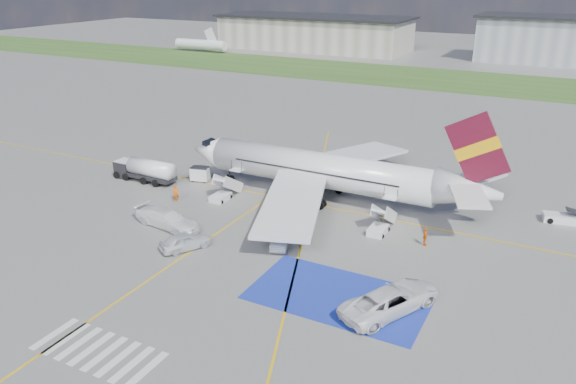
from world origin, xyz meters
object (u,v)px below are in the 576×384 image
object	(u,v)px
fuel_tanker	(145,172)
belt_loader	(569,219)
car_silver_a	(185,241)
van_white_a	(391,296)
van_white_b	(167,216)
gpu_cart	(200,175)
airliner	(332,172)
car_silver_b	(280,239)

from	to	relation	value
fuel_tanker	belt_loader	bearing A→B (deg)	13.42
car_silver_a	van_white_a	distance (m)	20.00
car_silver_a	van_white_b	size ratio (longest dim) A/B	0.81
van_white_a	gpu_cart	bearing A→B (deg)	-2.41
airliner	van_white_b	world-z (taller)	airliner
belt_loader	fuel_tanker	bearing A→B (deg)	-179.18
fuel_tanker	van_white_b	bearing A→B (deg)	-39.89
van_white_a	belt_loader	bearing A→B (deg)	-88.64
fuel_tanker	belt_loader	world-z (taller)	fuel_tanker
car_silver_b	van_white_a	xyz separation A→B (m)	(12.51, -5.60, 0.55)
belt_loader	car_silver_a	xyz separation A→B (m)	(-31.17, -22.89, 0.42)
belt_loader	car_silver_b	bearing A→B (deg)	-154.47
gpu_cart	van_white_a	world-z (taller)	van_white_a
gpu_cart	van_white_b	world-z (taller)	van_white_b
gpu_cart	belt_loader	bearing A→B (deg)	-3.62
airliner	van_white_a	xyz separation A→B (m)	(12.77, -18.05, -2.14)
van_white_a	van_white_b	xyz separation A→B (m)	(-24.60, 4.01, -0.10)
gpu_cart	belt_loader	distance (m)	41.32
gpu_cart	car_silver_a	size ratio (longest dim) A/B	0.52
airliner	gpu_cart	size ratio (longest dim) A/B	15.13
belt_loader	van_white_b	bearing A→B (deg)	-163.05
car_silver_b	van_white_b	bearing A→B (deg)	-13.26
car_silver_b	van_white_a	world-z (taller)	van_white_a
fuel_tanker	car_silver_b	distance (m)	24.11
car_silver_b	belt_loader	bearing A→B (deg)	-163.25
gpu_cart	van_white_a	bearing A→B (deg)	-43.04
fuel_tanker	car_silver_b	xyz separation A→B (m)	(22.87, -7.62, -0.49)
airliner	van_white_b	bearing A→B (deg)	-130.12
belt_loader	car_silver_a	bearing A→B (deg)	-155.68
airliner	fuel_tanker	xyz separation A→B (m)	(-22.61, -4.83, -2.20)
belt_loader	van_white_b	xyz separation A→B (m)	(-35.80, -19.78, 0.76)
gpu_cart	car_silver_b	size ratio (longest dim) A/B	0.57
gpu_cart	airliner	bearing A→B (deg)	-8.07
airliner	fuel_tanker	bearing A→B (deg)	-167.95
fuel_tanker	belt_loader	distance (m)	47.77
fuel_tanker	van_white_a	world-z (taller)	fuel_tanker
gpu_cart	van_white_a	distance (m)	33.65
car_silver_a	van_white_b	xyz separation A→B (m)	(-4.63, 3.10, 0.34)
car_silver_a	van_white_b	bearing A→B (deg)	-2.71
airliner	van_white_a	distance (m)	22.21
car_silver_b	van_white_b	size ratio (longest dim) A/B	0.73
airliner	gpu_cart	world-z (taller)	airliner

